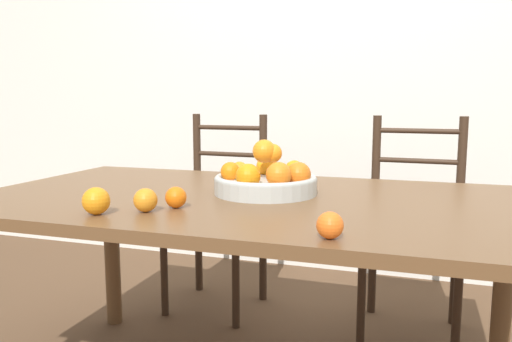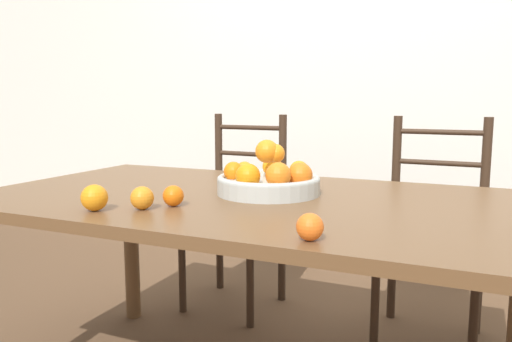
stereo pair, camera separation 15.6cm
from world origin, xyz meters
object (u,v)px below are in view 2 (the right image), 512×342
at_px(fruit_bowl, 269,179).
at_px(orange_loose_1, 142,198).
at_px(chair_left, 237,212).
at_px(orange_loose_2, 94,198).
at_px(chair_right, 433,232).
at_px(orange_loose_0, 173,196).
at_px(orange_loose_3, 310,227).

relative_size(fruit_bowl, orange_loose_1, 5.11).
height_order(fruit_bowl, chair_left, chair_left).
height_order(orange_loose_2, chair_right, chair_right).
bearing_deg(orange_loose_0, fruit_bowl, 57.61).
height_order(fruit_bowl, orange_loose_2, fruit_bowl).
xyz_separation_m(orange_loose_0, orange_loose_1, (-0.06, -0.07, 0.00)).
bearing_deg(orange_loose_1, orange_loose_2, -147.89).
distance_m(orange_loose_1, orange_loose_2, 0.13).
distance_m(chair_left, chair_right, 0.94).
bearing_deg(orange_loose_1, chair_left, 102.10).
bearing_deg(orange_loose_0, chair_left, 105.93).
relative_size(fruit_bowl, chair_right, 0.35).
bearing_deg(chair_left, orange_loose_2, -81.07).
xyz_separation_m(orange_loose_0, orange_loose_2, (-0.17, -0.14, 0.01)).
bearing_deg(orange_loose_1, fruit_bowl, 56.66).
bearing_deg(orange_loose_1, orange_loose_0, 53.12).
bearing_deg(orange_loose_3, orange_loose_1, 168.21).
bearing_deg(orange_loose_2, orange_loose_1, 32.11).
xyz_separation_m(orange_loose_1, orange_loose_2, (-0.11, -0.07, 0.00)).
height_order(orange_loose_3, chair_right, chair_right).
xyz_separation_m(orange_loose_0, chair_left, (-0.29, 1.01, -0.29)).
xyz_separation_m(orange_loose_1, orange_loose_3, (0.54, -0.11, -0.00)).
distance_m(orange_loose_2, chair_left, 1.20).
height_order(orange_loose_2, orange_loose_3, orange_loose_2).
bearing_deg(chair_right, orange_loose_2, -123.29).
height_order(orange_loose_0, chair_left, chair_left).
relative_size(orange_loose_3, chair_right, 0.06).
distance_m(fruit_bowl, chair_left, 0.92).
xyz_separation_m(fruit_bowl, chair_right, (0.47, 0.72, -0.31)).
bearing_deg(orange_loose_2, orange_loose_0, 40.81).
relative_size(orange_loose_0, orange_loose_2, 0.82).
distance_m(orange_loose_3, chair_right, 1.25).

